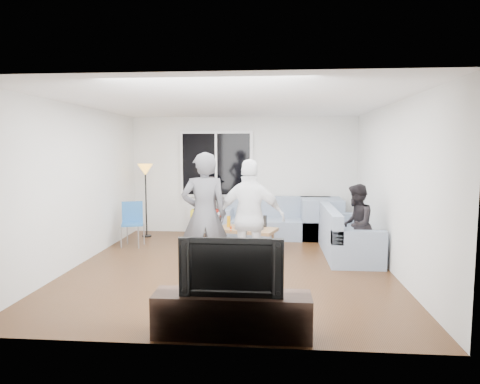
# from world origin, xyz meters

# --- Properties ---
(floor) EXTENTS (5.00, 5.50, 0.04)m
(floor) POSITION_xyz_m (0.00, 0.00, -0.02)
(floor) COLOR #56351C
(floor) RESTS_ON ground
(ceiling) EXTENTS (5.00, 5.50, 0.04)m
(ceiling) POSITION_xyz_m (0.00, 0.00, 2.62)
(ceiling) COLOR white
(ceiling) RESTS_ON ground
(wall_back) EXTENTS (5.00, 0.04, 2.60)m
(wall_back) POSITION_xyz_m (0.00, 2.77, 1.30)
(wall_back) COLOR silver
(wall_back) RESTS_ON ground
(wall_front) EXTENTS (5.00, 0.04, 2.60)m
(wall_front) POSITION_xyz_m (0.00, -2.77, 1.30)
(wall_front) COLOR silver
(wall_front) RESTS_ON ground
(wall_left) EXTENTS (0.04, 5.50, 2.60)m
(wall_left) POSITION_xyz_m (-2.52, 0.00, 1.30)
(wall_left) COLOR silver
(wall_left) RESTS_ON ground
(wall_right) EXTENTS (0.04, 5.50, 2.60)m
(wall_right) POSITION_xyz_m (2.52, 0.00, 1.30)
(wall_right) COLOR silver
(wall_right) RESTS_ON ground
(window_frame) EXTENTS (1.62, 0.06, 1.47)m
(window_frame) POSITION_xyz_m (-0.60, 2.69, 1.55)
(window_frame) COLOR white
(window_frame) RESTS_ON wall_back
(window_glass) EXTENTS (1.50, 0.02, 1.35)m
(window_glass) POSITION_xyz_m (-0.60, 2.65, 1.55)
(window_glass) COLOR black
(window_glass) RESTS_ON window_frame
(window_mullion) EXTENTS (0.05, 0.03, 1.35)m
(window_mullion) POSITION_xyz_m (-0.60, 2.64, 1.55)
(window_mullion) COLOR white
(window_mullion) RESTS_ON window_frame
(radiator) EXTENTS (1.30, 0.12, 0.62)m
(radiator) POSITION_xyz_m (-0.60, 2.65, 0.31)
(radiator) COLOR silver
(radiator) RESTS_ON floor
(potted_plant) EXTENTS (0.22, 0.20, 0.35)m
(potted_plant) POSITION_xyz_m (-0.23, 2.62, 0.80)
(potted_plant) COLOR #345F26
(potted_plant) RESTS_ON radiator
(vase) EXTENTS (0.19, 0.19, 0.19)m
(vase) POSITION_xyz_m (-1.04, 2.62, 0.71)
(vase) COLOR white
(vase) RESTS_ON radiator
(sofa_back_section) EXTENTS (2.30, 0.85, 0.85)m
(sofa_back_section) POSITION_xyz_m (0.77, 2.27, 0.42)
(sofa_back_section) COLOR gray
(sofa_back_section) RESTS_ON floor
(sofa_right_section) EXTENTS (2.00, 0.85, 0.85)m
(sofa_right_section) POSITION_xyz_m (2.02, 0.90, 0.42)
(sofa_right_section) COLOR gray
(sofa_right_section) RESTS_ON floor
(sofa_corner) EXTENTS (0.85, 0.85, 0.85)m
(sofa_corner) POSITION_xyz_m (1.69, 2.27, 0.42)
(sofa_corner) COLOR gray
(sofa_corner) RESTS_ON floor
(cushion_yellow) EXTENTS (0.40, 0.34, 0.14)m
(cushion_yellow) POSITION_xyz_m (-0.90, 2.25, 0.51)
(cushion_yellow) COLOR gold
(cushion_yellow) RESTS_ON sofa_back_section
(cushion_red) EXTENTS (0.41, 0.36, 0.13)m
(cushion_red) POSITION_xyz_m (-0.45, 2.33, 0.51)
(cushion_red) COLOR maroon
(cushion_red) RESTS_ON sofa_back_section
(coffee_table) EXTENTS (1.23, 0.90, 0.40)m
(coffee_table) POSITION_xyz_m (0.17, 1.19, 0.20)
(coffee_table) COLOR #9C794B
(coffee_table) RESTS_ON floor
(pitcher) EXTENTS (0.17, 0.17, 0.17)m
(pitcher) POSITION_xyz_m (0.20, 1.14, 0.49)
(pitcher) COLOR maroon
(pitcher) RESTS_ON coffee_table
(side_chair) EXTENTS (0.50, 0.50, 0.86)m
(side_chair) POSITION_xyz_m (-2.05, 1.24, 0.43)
(side_chair) COLOR #245B9C
(side_chair) RESTS_ON floor
(floor_lamp) EXTENTS (0.32, 0.32, 1.56)m
(floor_lamp) POSITION_xyz_m (-2.05, 2.13, 0.78)
(floor_lamp) COLOR #FFAB30
(floor_lamp) RESTS_ON floor
(player_left) EXTENTS (0.75, 0.57, 1.85)m
(player_left) POSITION_xyz_m (-0.33, -0.55, 0.92)
(player_left) COLOR #46464B
(player_left) RESTS_ON floor
(player_right) EXTENTS (1.04, 0.48, 1.75)m
(player_right) POSITION_xyz_m (0.34, -0.46, 0.87)
(player_right) COLOR white
(player_right) RESTS_ON floor
(spectator_right) EXTENTS (0.67, 0.76, 1.33)m
(spectator_right) POSITION_xyz_m (2.02, 0.25, 0.67)
(spectator_right) COLOR black
(spectator_right) RESTS_ON floor
(spectator_back) EXTENTS (0.91, 0.62, 1.30)m
(spectator_back) POSITION_xyz_m (-0.69, 2.30, 0.65)
(spectator_back) COLOR black
(spectator_back) RESTS_ON floor
(tv_console) EXTENTS (1.60, 0.40, 0.44)m
(tv_console) POSITION_xyz_m (0.27, -2.50, 0.22)
(tv_console) COLOR #312118
(tv_console) RESTS_ON floor
(television) EXTENTS (1.04, 0.14, 0.60)m
(television) POSITION_xyz_m (0.27, -2.50, 0.74)
(television) COLOR black
(television) RESTS_ON tv_console
(bottle_d) EXTENTS (0.07, 0.07, 0.24)m
(bottle_d) POSITION_xyz_m (0.37, 1.11, 0.52)
(bottle_d) COLOR orange
(bottle_d) RESTS_ON coffee_table
(bottle_a) EXTENTS (0.07, 0.07, 0.21)m
(bottle_a) POSITION_xyz_m (-0.17, 1.29, 0.51)
(bottle_a) COLOR orange
(bottle_a) RESTS_ON coffee_table
(bottle_e) EXTENTS (0.07, 0.07, 0.22)m
(bottle_e) POSITION_xyz_m (0.52, 1.36, 0.51)
(bottle_e) COLOR black
(bottle_e) RESTS_ON coffee_table
(bottle_c) EXTENTS (0.07, 0.07, 0.18)m
(bottle_c) POSITION_xyz_m (0.26, 1.33, 0.49)
(bottle_c) COLOR black
(bottle_c) RESTS_ON coffee_table
(bottle_b) EXTENTS (0.08, 0.08, 0.24)m
(bottle_b) POSITION_xyz_m (0.06, 1.07, 0.52)
(bottle_b) COLOR #167916
(bottle_b) RESTS_ON coffee_table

